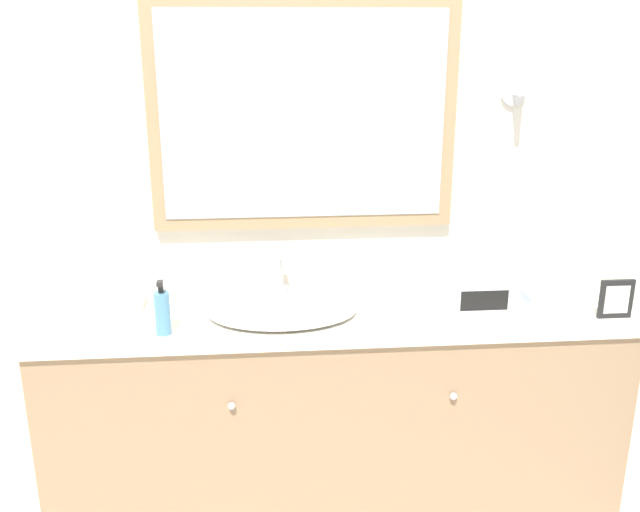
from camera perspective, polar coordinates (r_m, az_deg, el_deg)
name	(u,v)px	position (r m, az deg, el deg)	size (l,w,h in m)	color
wall_back	(328,180)	(2.65, 0.64, 6.12)	(8.00, 0.18, 2.55)	silver
vanity_counter	(335,420)	(2.69, 1.23, -12.99)	(2.08, 0.52, 0.88)	#937556
sink_basin	(282,309)	(2.46, -3.04, -4.24)	(0.51, 0.41, 0.18)	silver
soap_bottle	(162,312)	(2.34, -12.49, -4.38)	(0.05, 0.05, 0.18)	teal
appliance_box	(478,293)	(2.56, 12.51, -2.89)	(0.23, 0.16, 0.11)	#BCBCC1
picture_frame	(616,299)	(2.60, 22.60, -3.20)	(0.12, 0.01, 0.14)	black
hand_towel_near_sink	(118,300)	(2.62, -15.89, -3.42)	(0.19, 0.11, 0.04)	silver
hand_towel_far_corner	(549,298)	(2.68, 17.82, -3.23)	(0.17, 0.10, 0.04)	#A8B7C6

